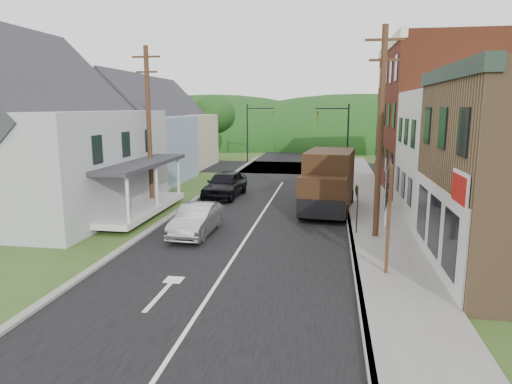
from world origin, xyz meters
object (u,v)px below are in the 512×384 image
at_px(delivery_van, 328,182).
at_px(route_sign_cluster, 388,204).
at_px(dark_sedan, 225,184).
at_px(warning_sign, 357,201).
at_px(silver_sedan, 197,220).

xyz_separation_m(delivery_van, route_sign_cluster, (2.00, -9.64, 0.86)).
relative_size(dark_sedan, route_sign_cluster, 1.34).
bearing_deg(route_sign_cluster, warning_sign, 107.59).
bearing_deg(delivery_van, silver_sedan, -129.41).
height_order(dark_sedan, delivery_van, delivery_van).
bearing_deg(warning_sign, delivery_van, 94.81).
height_order(route_sign_cluster, warning_sign, route_sign_cluster).
xyz_separation_m(dark_sedan, route_sign_cluster, (8.52, -12.75, 1.70)).
height_order(silver_sedan, route_sign_cluster, route_sign_cluster).
xyz_separation_m(delivery_van, warning_sign, (1.29, -4.69, -0.10)).
xyz_separation_m(silver_sedan, delivery_van, (5.80, 5.66, 1.00)).
bearing_deg(warning_sign, route_sign_cluster, -92.55).
bearing_deg(warning_sign, silver_sedan, 177.14).
distance_m(silver_sedan, warning_sign, 7.22).
bearing_deg(dark_sedan, delivery_van, -21.33).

